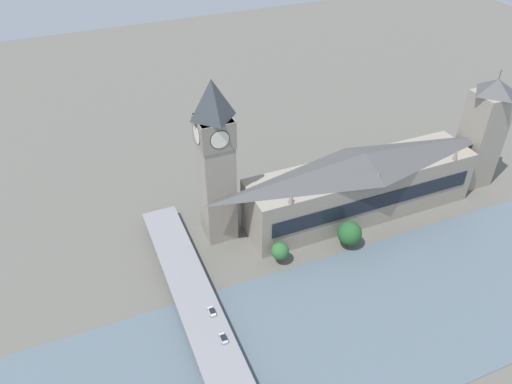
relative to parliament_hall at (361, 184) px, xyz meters
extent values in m
plane|color=#605E56|center=(-14.08, 8.00, -14.97)|extent=(600.00, 600.00, 0.00)
cube|color=slate|center=(-52.42, 8.00, -14.82)|extent=(64.69, 360.00, 0.30)
cube|color=gray|center=(0.06, 0.00, -3.14)|extent=(22.27, 100.39, 23.66)
cube|color=black|center=(-11.23, 0.00, -1.96)|extent=(0.40, 92.36, 7.10)
pyramid|color=#4C4C4C|center=(0.06, 0.00, 11.93)|extent=(21.82, 98.39, 6.48)
cone|color=gray|center=(-10.08, -38.15, 11.19)|extent=(2.20, 2.20, 5.00)
cone|color=gray|center=(-10.08, 0.00, 11.19)|extent=(2.20, 2.20, 5.00)
cone|color=gray|center=(-10.08, 38.15, 11.19)|extent=(2.20, 2.20, 5.00)
cube|color=gray|center=(9.98, 60.23, 11.98)|extent=(12.06, 12.06, 53.92)
cube|color=gray|center=(9.98, 60.23, 33.51)|extent=(12.79, 12.79, 10.86)
cylinder|color=black|center=(3.78, 60.23, 33.51)|extent=(0.50, 7.31, 7.31)
cylinder|color=silver|center=(3.65, 60.23, 33.51)|extent=(0.62, 6.77, 6.77)
cylinder|color=black|center=(16.19, 60.23, 33.51)|extent=(0.50, 7.31, 7.31)
cylinder|color=silver|center=(16.31, 60.23, 33.51)|extent=(0.62, 6.77, 6.77)
cylinder|color=black|center=(9.98, 54.02, 33.51)|extent=(7.31, 0.50, 7.31)
cylinder|color=silver|center=(9.98, 53.90, 33.51)|extent=(6.77, 0.62, 6.77)
cylinder|color=black|center=(9.98, 66.44, 33.51)|extent=(7.31, 0.50, 7.31)
cylinder|color=silver|center=(9.98, 66.56, 33.51)|extent=(6.77, 0.62, 6.77)
pyramid|color=#383D42|center=(9.98, 60.23, 46.26)|extent=(12.30, 12.30, 14.64)
cube|color=gray|center=(0.06, -61.40, 7.61)|extent=(14.41, 14.41, 45.17)
pyramid|color=#4C4C4C|center=(0.06, -61.40, 33.43)|extent=(14.41, 14.41, 6.48)
cylinder|color=#333338|center=(0.06, -61.40, 38.67)|extent=(0.30, 0.30, 4.00)
cube|color=slate|center=(-52.42, 81.22, -13.03)|extent=(3.00, 11.83, 3.89)
cube|color=slate|center=(4.06, 81.22, -13.03)|extent=(3.00, 11.83, 3.89)
cube|color=gray|center=(-52.42, 81.22, -10.49)|extent=(161.37, 13.92, 1.20)
cube|color=silver|center=(-32.85, 77.85, -9.33)|extent=(4.05, 1.86, 0.64)
cube|color=black|center=(-32.98, 77.85, -8.72)|extent=(2.11, 1.67, 0.60)
cylinder|color=black|center=(-31.29, 77.02, -9.56)|extent=(0.66, 0.22, 0.66)
cylinder|color=black|center=(-31.29, 78.69, -9.56)|extent=(0.66, 0.22, 0.66)
cylinder|color=black|center=(-34.42, 77.02, -9.56)|extent=(0.66, 0.22, 0.66)
cylinder|color=black|center=(-34.42, 78.69, -9.56)|extent=(0.66, 0.22, 0.66)
cube|color=silver|center=(-44.45, 77.92, -9.36)|extent=(4.14, 1.87, 0.59)
cube|color=black|center=(-44.57, 77.92, -8.80)|extent=(2.16, 1.69, 0.54)
cylinder|color=black|center=(-42.82, 77.07, -9.57)|extent=(0.63, 0.22, 0.63)
cylinder|color=black|center=(-42.82, 78.76, -9.57)|extent=(0.63, 0.22, 0.63)
cylinder|color=black|center=(-46.08, 77.07, -9.57)|extent=(0.63, 0.22, 0.63)
cylinder|color=black|center=(-46.08, 78.76, -9.57)|extent=(0.63, 0.22, 0.63)
cylinder|color=brown|center=(-17.93, 15.54, -13.39)|extent=(0.70, 0.70, 3.17)
sphere|color=#235628|center=(-17.93, 15.54, -7.65)|extent=(9.78, 9.78, 9.78)
cylinder|color=brown|center=(-15.55, 44.62, -13.33)|extent=(0.70, 0.70, 3.30)
sphere|color=#2D6633|center=(-15.55, 44.62, -8.74)|extent=(6.91, 6.91, 6.91)
camera|label=1|loc=(-139.77, 106.51, 123.21)|focal=35.00mm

